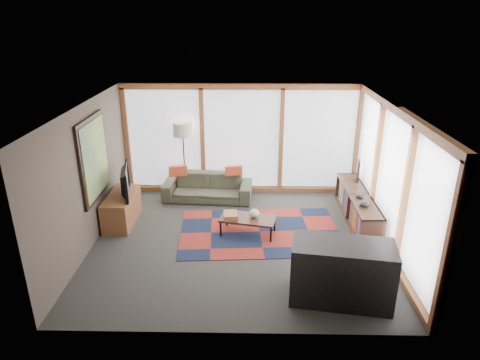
{
  "coord_description": "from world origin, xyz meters",
  "views": [
    {
      "loc": [
        0.15,
        -7.15,
        4.12
      ],
      "look_at": [
        0.0,
        0.4,
        1.1
      ],
      "focal_mm": 32.0,
      "sensor_mm": 36.0,
      "label": 1
    }
  ],
  "objects_px": {
    "coffee_table": "(248,226)",
    "tv_console": "(122,209)",
    "bookshelf": "(357,207)",
    "television": "(122,181)",
    "sofa": "(208,187)",
    "floor_lamp": "(184,160)",
    "bar_counter": "(342,272)"
  },
  "relations": [
    {
      "from": "floor_lamp",
      "to": "television",
      "type": "bearing_deg",
      "value": -126.5
    },
    {
      "from": "sofa",
      "to": "bar_counter",
      "type": "distance_m",
      "value": 4.36
    },
    {
      "from": "sofa",
      "to": "bookshelf",
      "type": "height_order",
      "value": "bookshelf"
    },
    {
      "from": "television",
      "to": "coffee_table",
      "type": "bearing_deg",
      "value": -113.08
    },
    {
      "from": "television",
      "to": "bar_counter",
      "type": "distance_m",
      "value": 4.68
    },
    {
      "from": "bookshelf",
      "to": "bar_counter",
      "type": "bearing_deg",
      "value": -108.24
    },
    {
      "from": "tv_console",
      "to": "television",
      "type": "relative_size",
      "value": 1.21
    },
    {
      "from": "sofa",
      "to": "floor_lamp",
      "type": "distance_m",
      "value": 0.84
    },
    {
      "from": "sofa",
      "to": "tv_console",
      "type": "bearing_deg",
      "value": -140.26
    },
    {
      "from": "bookshelf",
      "to": "television",
      "type": "bearing_deg",
      "value": -177.95
    },
    {
      "from": "bookshelf",
      "to": "tv_console",
      "type": "relative_size",
      "value": 1.95
    },
    {
      "from": "bookshelf",
      "to": "television",
      "type": "height_order",
      "value": "television"
    },
    {
      "from": "bookshelf",
      "to": "bar_counter",
      "type": "height_order",
      "value": "bar_counter"
    },
    {
      "from": "sofa",
      "to": "bookshelf",
      "type": "relative_size",
      "value": 0.84
    },
    {
      "from": "bookshelf",
      "to": "tv_console",
      "type": "xyz_separation_m",
      "value": [
        -4.87,
        -0.18,
        0.01
      ]
    },
    {
      "from": "sofa",
      "to": "bookshelf",
      "type": "bearing_deg",
      "value": -13.97
    },
    {
      "from": "tv_console",
      "to": "floor_lamp",
      "type": "bearing_deg",
      "value": 52.11
    },
    {
      "from": "sofa",
      "to": "tv_console",
      "type": "xyz_separation_m",
      "value": [
        -1.66,
        -1.2,
        0.01
      ]
    },
    {
      "from": "bookshelf",
      "to": "bar_counter",
      "type": "relative_size",
      "value": 1.61
    },
    {
      "from": "floor_lamp",
      "to": "coffee_table",
      "type": "bearing_deg",
      "value": -51.61
    },
    {
      "from": "coffee_table",
      "to": "tv_console",
      "type": "relative_size",
      "value": 0.86
    },
    {
      "from": "floor_lamp",
      "to": "bookshelf",
      "type": "relative_size",
      "value": 0.73
    },
    {
      "from": "coffee_table",
      "to": "television",
      "type": "xyz_separation_m",
      "value": [
        -2.54,
        0.45,
        0.73
      ]
    },
    {
      "from": "floor_lamp",
      "to": "bar_counter",
      "type": "distance_m",
      "value": 4.87
    },
    {
      "from": "coffee_table",
      "to": "television",
      "type": "bearing_deg",
      "value": 169.91
    },
    {
      "from": "tv_console",
      "to": "television",
      "type": "distance_m",
      "value": 0.61
    },
    {
      "from": "sofa",
      "to": "floor_lamp",
      "type": "bearing_deg",
      "value": 161.54
    },
    {
      "from": "floor_lamp",
      "to": "tv_console",
      "type": "distance_m",
      "value": 1.9
    },
    {
      "from": "coffee_table",
      "to": "television",
      "type": "relative_size",
      "value": 1.04
    },
    {
      "from": "television",
      "to": "bar_counter",
      "type": "bearing_deg",
      "value": -135.03
    },
    {
      "from": "television",
      "to": "bar_counter",
      "type": "height_order",
      "value": "television"
    },
    {
      "from": "floor_lamp",
      "to": "bookshelf",
      "type": "bearing_deg",
      "value": -18.44
    }
  ]
}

